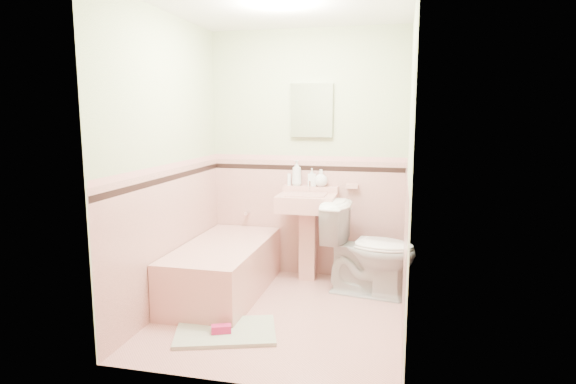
% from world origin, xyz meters
% --- Properties ---
extents(floor, '(2.20, 2.20, 0.00)m').
position_xyz_m(floor, '(0.00, 0.00, 0.00)').
color(floor, '#D4968B').
rests_on(floor, ground).
extents(ceiling, '(2.20, 2.20, 0.00)m').
position_xyz_m(ceiling, '(0.00, 0.00, 2.50)').
color(ceiling, white).
rests_on(ceiling, ground).
extents(wall_back, '(2.50, 0.00, 2.50)m').
position_xyz_m(wall_back, '(0.00, 1.10, 1.25)').
color(wall_back, '#F4ECC7').
rests_on(wall_back, ground).
extents(wall_front, '(2.50, 0.00, 2.50)m').
position_xyz_m(wall_front, '(0.00, -1.10, 1.25)').
color(wall_front, '#F4ECC7').
rests_on(wall_front, ground).
extents(wall_left, '(0.00, 2.50, 2.50)m').
position_xyz_m(wall_left, '(-1.00, 0.00, 1.25)').
color(wall_left, '#F4ECC7').
rests_on(wall_left, ground).
extents(wall_right, '(0.00, 2.50, 2.50)m').
position_xyz_m(wall_right, '(1.00, 0.00, 1.25)').
color(wall_right, '#F4ECC7').
rests_on(wall_right, ground).
extents(wainscot_back, '(2.00, 0.00, 2.00)m').
position_xyz_m(wainscot_back, '(0.00, 1.09, 0.60)').
color(wainscot_back, '#D79B90').
rests_on(wainscot_back, ground).
extents(wainscot_front, '(2.00, 0.00, 2.00)m').
position_xyz_m(wainscot_front, '(0.00, -1.09, 0.60)').
color(wainscot_front, '#D79B90').
rests_on(wainscot_front, ground).
extents(wainscot_left, '(0.00, 2.20, 2.20)m').
position_xyz_m(wainscot_left, '(-0.99, 0.00, 0.60)').
color(wainscot_left, '#D79B90').
rests_on(wainscot_left, ground).
extents(wainscot_right, '(0.00, 2.20, 2.20)m').
position_xyz_m(wainscot_right, '(0.99, 0.00, 0.60)').
color(wainscot_right, '#D79B90').
rests_on(wainscot_right, ground).
extents(accent_back, '(2.00, 0.00, 2.00)m').
position_xyz_m(accent_back, '(0.00, 1.08, 1.12)').
color(accent_back, black).
rests_on(accent_back, ground).
extents(accent_front, '(2.00, 0.00, 2.00)m').
position_xyz_m(accent_front, '(0.00, -1.08, 1.12)').
color(accent_front, black).
rests_on(accent_front, ground).
extents(accent_left, '(0.00, 2.20, 2.20)m').
position_xyz_m(accent_left, '(-0.98, 0.00, 1.12)').
color(accent_left, black).
rests_on(accent_left, ground).
extents(accent_right, '(0.00, 2.20, 2.20)m').
position_xyz_m(accent_right, '(0.98, 0.00, 1.12)').
color(accent_right, black).
rests_on(accent_right, ground).
extents(cap_back, '(2.00, 0.00, 2.00)m').
position_xyz_m(cap_back, '(0.00, 1.08, 1.22)').
color(cap_back, '#D4918A').
rests_on(cap_back, ground).
extents(cap_front, '(2.00, 0.00, 2.00)m').
position_xyz_m(cap_front, '(0.00, -1.08, 1.22)').
color(cap_front, '#D4918A').
rests_on(cap_front, ground).
extents(cap_left, '(0.00, 2.20, 2.20)m').
position_xyz_m(cap_left, '(-0.98, 0.00, 1.22)').
color(cap_left, '#D4918A').
rests_on(cap_left, ground).
extents(cap_right, '(0.00, 2.20, 2.20)m').
position_xyz_m(cap_right, '(0.98, 0.00, 1.22)').
color(cap_right, '#D4918A').
rests_on(cap_right, ground).
extents(bathtub, '(0.70, 1.50, 0.45)m').
position_xyz_m(bathtub, '(-0.63, 0.33, 0.23)').
color(bathtub, tan).
rests_on(bathtub, floor).
extents(tub_faucet, '(0.04, 0.12, 0.04)m').
position_xyz_m(tub_faucet, '(-0.63, 1.05, 0.63)').
color(tub_faucet, silver).
rests_on(tub_faucet, wall_back).
extents(sink, '(0.56, 0.48, 0.88)m').
position_xyz_m(sink, '(0.05, 0.86, 0.44)').
color(sink, tan).
rests_on(sink, floor).
extents(sink_faucet, '(0.02, 0.02, 0.10)m').
position_xyz_m(sink_faucet, '(0.05, 1.00, 0.95)').
color(sink_faucet, silver).
rests_on(sink_faucet, sink).
extents(medicine_cabinet, '(0.42, 0.04, 0.53)m').
position_xyz_m(medicine_cabinet, '(0.05, 1.07, 1.70)').
color(medicine_cabinet, white).
rests_on(medicine_cabinet, wall_back).
extents(soap_dish, '(0.12, 0.07, 0.04)m').
position_xyz_m(soap_dish, '(0.47, 1.06, 0.95)').
color(soap_dish, tan).
rests_on(soap_dish, wall_back).
extents(soap_bottle_left, '(0.13, 0.13, 0.26)m').
position_xyz_m(soap_bottle_left, '(-0.09, 1.04, 1.07)').
color(soap_bottle_left, '#B2B2B2').
rests_on(soap_bottle_left, sink).
extents(soap_bottle_mid, '(0.10, 0.10, 0.18)m').
position_xyz_m(soap_bottle_mid, '(0.06, 1.04, 1.03)').
color(soap_bottle_mid, '#B2B2B2').
rests_on(soap_bottle_mid, sink).
extents(soap_bottle_right, '(0.17, 0.17, 0.17)m').
position_xyz_m(soap_bottle_right, '(0.16, 1.04, 1.03)').
color(soap_bottle_right, '#B2B2B2').
rests_on(soap_bottle_right, sink).
extents(tube, '(0.04, 0.04, 0.12)m').
position_xyz_m(tube, '(-0.17, 1.04, 1.00)').
color(tube, white).
rests_on(tube, sink).
extents(toilet, '(0.91, 0.61, 0.86)m').
position_xyz_m(toilet, '(0.68, 0.64, 0.43)').
color(toilet, white).
rests_on(toilet, floor).
extents(bucket, '(0.25, 0.25, 0.23)m').
position_xyz_m(bucket, '(0.49, 1.00, 0.11)').
color(bucket, '#091BA4').
rests_on(bucket, floor).
extents(bath_mat, '(0.87, 0.71, 0.03)m').
position_xyz_m(bath_mat, '(-0.32, -0.46, 0.02)').
color(bath_mat, gray).
rests_on(bath_mat, floor).
extents(shoe, '(0.16, 0.12, 0.06)m').
position_xyz_m(shoe, '(-0.34, -0.51, 0.06)').
color(shoe, '#BF1E59').
rests_on(shoe, bath_mat).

